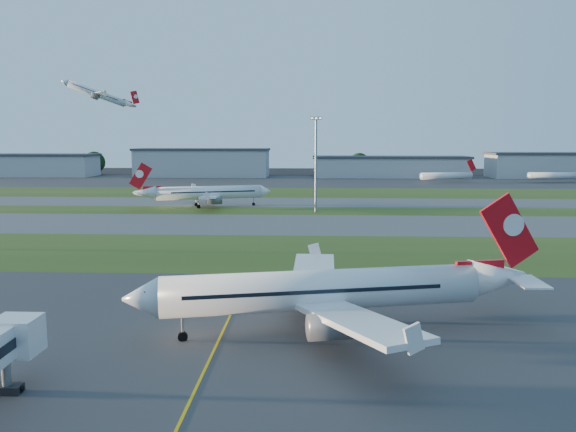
# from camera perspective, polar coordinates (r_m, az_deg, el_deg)

# --- Properties ---
(ground) EXTENTS (700.00, 700.00, 0.00)m
(ground) POSITION_cam_1_polar(r_m,az_deg,el_deg) (50.95, -14.29, -15.10)
(ground) COLOR black
(ground) RESTS_ON ground
(apron_near) EXTENTS (300.00, 70.00, 0.01)m
(apron_near) POSITION_cam_1_polar(r_m,az_deg,el_deg) (50.95, -14.29, -15.09)
(apron_near) COLOR #333335
(apron_near) RESTS_ON ground
(grass_strip_a) EXTENTS (300.00, 34.00, 0.01)m
(grass_strip_a) POSITION_cam_1_polar(r_m,az_deg,el_deg) (99.84, -5.68, -3.62)
(grass_strip_a) COLOR #2E4316
(grass_strip_a) RESTS_ON ground
(taxiway_a) EXTENTS (300.00, 32.00, 0.01)m
(taxiway_a) POSITION_cam_1_polar(r_m,az_deg,el_deg) (132.10, -3.66, -0.81)
(taxiway_a) COLOR #515154
(taxiway_a) RESTS_ON ground
(grass_strip_b) EXTENTS (300.00, 18.00, 0.01)m
(grass_strip_b) POSITION_cam_1_polar(r_m,az_deg,el_deg) (156.75, -2.68, 0.54)
(grass_strip_b) COLOR #2E4316
(grass_strip_b) RESTS_ON ground
(taxiway_b) EXTENTS (300.00, 26.00, 0.01)m
(taxiway_b) POSITION_cam_1_polar(r_m,az_deg,el_deg) (178.52, -2.05, 1.42)
(taxiway_b) COLOR #515154
(taxiway_b) RESTS_ON ground
(grass_strip_c) EXTENTS (300.00, 40.00, 0.01)m
(grass_strip_c) POSITION_cam_1_polar(r_m,az_deg,el_deg) (211.26, -1.34, 2.40)
(grass_strip_c) COLOR #2E4316
(grass_strip_c) RESTS_ON ground
(apron_far) EXTENTS (400.00, 80.00, 0.01)m
(apron_far) POSITION_cam_1_polar(r_m,az_deg,el_deg) (270.96, -0.49, 3.57)
(apron_far) COLOR #333335
(apron_far) RESTS_ON ground
(yellow_line) EXTENTS (0.25, 60.00, 0.02)m
(yellow_line) POSITION_cam_1_polar(r_m,az_deg,el_deg) (49.79, -8.57, -15.49)
(yellow_line) COLOR gold
(yellow_line) RESTS_ON ground
(airliner_parked) EXTENTS (39.56, 33.19, 12.51)m
(airliner_parked) POSITION_cam_1_polar(r_m,az_deg,el_deg) (57.48, 3.85, -7.60)
(airliner_parked) COLOR white
(airliner_parked) RESTS_ON ground
(airliner_taxiing) EXTENTS (36.64, 30.93, 11.87)m
(airliner_taxiing) POSITION_cam_1_polar(r_m,az_deg,el_deg) (166.33, -8.12, 2.33)
(airliner_taxiing) COLOR white
(airliner_taxiing) RESTS_ON ground
(airliner_departing) EXTENTS (28.32, 24.17, 9.54)m
(airliner_departing) POSITION_cam_1_polar(r_m,az_deg,el_deg) (263.39, -18.78, 11.67)
(airliner_departing) COLOR white
(mini_jet_near) EXTENTS (27.68, 11.24, 9.48)m
(mini_jet_near) POSITION_cam_1_polar(r_m,az_deg,el_deg) (270.56, 15.84, 3.97)
(mini_jet_near) COLOR white
(mini_jet_near) RESTS_ON ground
(mini_jet_far) EXTENTS (28.54, 6.88, 9.48)m
(mini_jet_far) POSITION_cam_1_polar(r_m,az_deg,el_deg) (289.14, 25.55, 3.73)
(mini_jet_far) COLOR white
(mini_jet_far) RESTS_ON ground
(light_mast_centre) EXTENTS (3.20, 0.70, 25.80)m
(light_mast_centre) POSITION_cam_1_polar(r_m,az_deg,el_deg) (152.96, 2.85, 5.93)
(light_mast_centre) COLOR gray
(light_mast_centre) RESTS_ON ground
(hangar_far_west) EXTENTS (91.80, 23.00, 12.20)m
(hangar_far_west) POSITION_cam_1_polar(r_m,az_deg,el_deg) (342.12, -26.26, 4.67)
(hangar_far_west) COLOR #9A9BA1
(hangar_far_west) RESTS_ON ground
(hangar_west) EXTENTS (71.40, 23.00, 15.20)m
(hangar_west) POSITION_cam_1_polar(r_m,az_deg,el_deg) (305.88, -8.68, 5.39)
(hangar_west) COLOR #9A9BA1
(hangar_west) RESTS_ON ground
(hangar_east) EXTENTS (81.60, 23.00, 11.20)m
(hangar_east) POSITION_cam_1_polar(r_m,az_deg,el_deg) (302.97, 10.30, 4.95)
(hangar_east) COLOR #9A9BA1
(hangar_east) RESTS_ON ground
(tree_west) EXTENTS (12.10, 12.10, 13.20)m
(tree_west) POSITION_cam_1_polar(r_m,az_deg,el_deg) (338.69, -19.07, 5.19)
(tree_west) COLOR black
(tree_west) RESTS_ON ground
(tree_mid_west) EXTENTS (9.90, 9.90, 10.80)m
(tree_mid_west) POSITION_cam_1_polar(r_m,az_deg,el_deg) (313.05, -3.77, 5.18)
(tree_mid_west) COLOR black
(tree_mid_west) RESTS_ON ground
(tree_mid_east) EXTENTS (11.55, 11.55, 12.60)m
(tree_mid_east) POSITION_cam_1_polar(r_m,az_deg,el_deg) (315.20, 7.25, 5.33)
(tree_mid_east) COLOR black
(tree_mid_east) RESTS_ON ground
(tree_east) EXTENTS (10.45, 10.45, 11.40)m
(tree_east) POSITION_cam_1_polar(r_m,az_deg,el_deg) (328.06, 20.49, 4.89)
(tree_east) COLOR black
(tree_east) RESTS_ON ground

